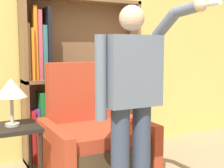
% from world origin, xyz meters
% --- Properties ---
extents(wall_back, '(8.00, 0.06, 2.80)m').
position_xyz_m(wall_back, '(0.00, 2.03, 1.40)').
color(wall_back, '#E0C160').
rests_on(wall_back, ground_plane).
extents(bookcase, '(1.44, 0.28, 1.89)m').
position_xyz_m(bookcase, '(-0.02, 1.87, 0.90)').
color(bookcase, brown).
rests_on(bookcase, ground_plane).
extents(armchair, '(0.97, 0.90, 1.17)m').
position_xyz_m(armchair, '(-0.01, 1.20, 0.36)').
color(armchair, '#4C3823').
rests_on(armchair, ground_plane).
extents(person_standing, '(0.59, 0.78, 1.65)m').
position_xyz_m(person_standing, '(-0.00, 0.46, 0.95)').
color(person_standing, '#384256').
rests_on(person_standing, ground_plane).
extents(side_table, '(0.45, 0.45, 0.64)m').
position_xyz_m(side_table, '(-0.80, 1.17, 0.52)').
color(side_table, black).
rests_on(side_table, ground_plane).
extents(table_lamp, '(0.27, 0.27, 0.42)m').
position_xyz_m(table_lamp, '(-0.80, 1.17, 0.96)').
color(table_lamp, '#B7B2A8').
rests_on(table_lamp, side_table).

